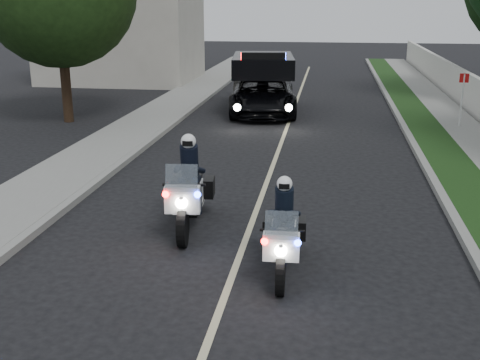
% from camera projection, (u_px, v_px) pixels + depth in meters
% --- Properties ---
extents(curb_right, '(0.20, 60.00, 0.15)m').
position_uv_depth(curb_right, '(424.00, 165.00, 16.13)').
color(curb_right, gray).
rests_on(curb_right, ground).
extents(grass_verge, '(1.20, 60.00, 0.16)m').
position_uv_depth(grass_verge, '(451.00, 166.00, 16.03)').
color(grass_verge, '#193814').
rests_on(grass_verge, ground).
extents(curb_left, '(0.20, 60.00, 0.15)m').
position_uv_depth(curb_left, '(135.00, 153.00, 17.31)').
color(curb_left, gray).
rests_on(curb_left, ground).
extents(sidewalk_left, '(2.00, 60.00, 0.16)m').
position_uv_depth(sidewalk_left, '(99.00, 152.00, 17.47)').
color(sidewalk_left, gray).
rests_on(sidewalk_left, ground).
extents(building_far, '(8.00, 6.00, 7.00)m').
position_uv_depth(building_far, '(121.00, 17.00, 32.29)').
color(building_far, '#A8A396').
rests_on(building_far, ground).
extents(lane_marking, '(0.12, 50.00, 0.01)m').
position_uv_depth(lane_marking, '(274.00, 161.00, 16.74)').
color(lane_marking, '#BFB78C').
rests_on(lane_marking, ground).
extents(police_moto_left, '(1.01, 2.29, 1.89)m').
position_uv_depth(police_moto_left, '(190.00, 227.00, 11.88)').
color(police_moto_left, silver).
rests_on(police_moto_left, ground).
extents(police_moto_right, '(0.75, 1.95, 1.64)m').
position_uv_depth(police_moto_right, '(282.00, 271.00, 9.96)').
color(police_moto_right, silver).
rests_on(police_moto_right, ground).
extents(police_suv, '(3.16, 5.74, 2.67)m').
position_uv_depth(police_suv, '(263.00, 113.00, 23.89)').
color(police_suv, black).
rests_on(police_suv, ground).
extents(bicycle, '(0.59, 1.64, 0.85)m').
position_uv_depth(bicycle, '(238.00, 96.00, 28.01)').
color(bicycle, black).
rests_on(bicycle, ground).
extents(cyclist, '(0.66, 0.48, 1.70)m').
position_uv_depth(cyclist, '(238.00, 96.00, 28.01)').
color(cyclist, black).
rests_on(cyclist, ground).
extents(sign_post, '(0.33, 0.33, 2.03)m').
position_uv_depth(sign_post, '(459.00, 130.00, 20.82)').
color(sign_post, '#AF0C23').
rests_on(sign_post, ground).
extents(tree_left_near, '(6.36, 6.36, 9.23)m').
position_uv_depth(tree_left_near, '(69.00, 122.00, 22.21)').
color(tree_left_near, '#1B3612').
rests_on(tree_left_near, ground).
extents(tree_left_far, '(7.70, 7.70, 10.19)m').
position_uv_depth(tree_left_far, '(148.00, 78.00, 34.77)').
color(tree_left_far, black).
rests_on(tree_left_far, ground).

